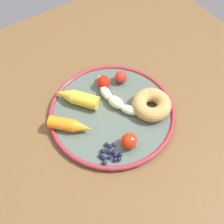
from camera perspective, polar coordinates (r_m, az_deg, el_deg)
name	(u,v)px	position (r m, az deg, el deg)	size (l,w,h in m)	color
ground_plane	(123,203)	(1.45, 2.06, -16.88)	(6.00, 6.00, 0.00)	#534E52
dining_table	(129,132)	(0.87, 3.29, -3.83)	(1.07, 1.00, 0.71)	brown
plate	(112,113)	(0.80, 0.00, -0.12)	(0.34, 0.34, 0.02)	#4D5A4F
banana	(118,101)	(0.81, 1.21, 2.19)	(0.21, 0.09, 0.03)	beige
carrot_orange	(70,125)	(0.76, -7.96, -2.52)	(0.10, 0.10, 0.03)	orange
carrot_yellow	(77,98)	(0.81, -6.73, 2.72)	(0.12, 0.10, 0.04)	yellow
donut	(152,105)	(0.80, 7.55, 1.39)	(0.11, 0.11, 0.04)	tan
blueberry_pile	(110,154)	(0.73, -0.33, -7.99)	(0.06, 0.06, 0.02)	#191638
tomato_near	(104,82)	(0.84, -1.59, 5.72)	(0.04, 0.04, 0.04)	red
tomato_mid	(129,141)	(0.73, 3.33, -5.52)	(0.04, 0.04, 0.04)	red
tomato_far	(121,77)	(0.85, 1.72, 6.68)	(0.04, 0.04, 0.04)	red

